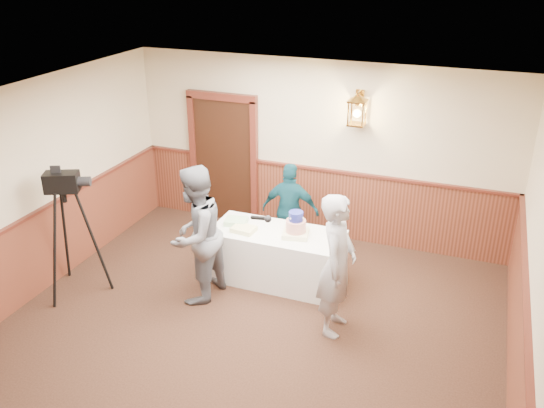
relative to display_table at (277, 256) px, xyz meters
The scene contains 10 objects.
ground 1.94m from the display_table, 87.44° to the right, with size 7.00×7.00×0.00m, color black.
room_shell 1.84m from the display_table, 88.78° to the right, with size 6.02×7.02×2.81m.
display_table is the anchor object (origin of this frame).
tiered_cake 0.58m from the display_table, ahead, with size 0.40×0.40×0.35m.
sheet_cake_yellow 0.61m from the display_table, 161.40° to the right, with size 0.31×0.24×0.06m, color #E3EB8C.
sheet_cake_green 0.75m from the display_table, behind, with size 0.31×0.24×0.07m, color #99C98E.
interviewer 1.26m from the display_table, 136.99° to the right, with size 1.54×0.97×1.85m.
baker 1.42m from the display_table, 37.65° to the right, with size 0.65×0.43×1.78m, color #9E9DA3.
assistant_p 0.84m from the display_table, 95.71° to the left, with size 0.85×0.36×1.46m, color #103E4B.
tv_camera_rig 2.75m from the display_table, 153.45° to the right, with size 0.66×0.63×1.71m.
Camera 1 is at (2.33, -4.62, 4.30)m, focal length 38.00 mm.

